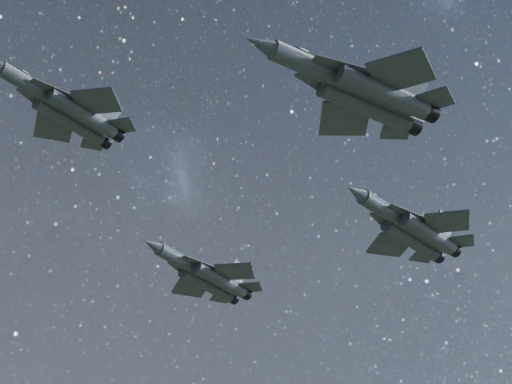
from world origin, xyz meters
TOP-DOWN VIEW (x-y plane):
  - jet_lead at (-23.71, 3.09)m, footprint 15.93×10.87m
  - jet_left at (3.17, 20.73)m, footprint 18.16×12.30m
  - jet_right at (-4.79, -15.64)m, footprint 20.06×14.18m
  - jet_slot at (16.99, -0.10)m, footprint 19.90×13.72m

SIDE VIEW (x-z plane):
  - jet_left at x=3.17m, z-range 138.41..142.97m
  - jet_right at x=-4.79m, z-range 138.92..144.00m
  - jet_slot at x=16.99m, z-range 139.66..144.66m
  - jet_lead at x=-23.71m, z-range 140.51..144.51m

